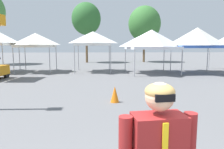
{
  "coord_description": "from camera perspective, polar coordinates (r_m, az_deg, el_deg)",
  "views": [
    {
      "loc": [
        -0.16,
        -0.77,
        2.06
      ],
      "look_at": [
        0.15,
        4.8,
        1.3
      ],
      "focal_mm": 33.5,
      "sensor_mm": 36.0,
      "label": 1
    }
  ],
  "objects": [
    {
      "name": "canopy_tent_center",
      "position": [
        17.03,
        -5.19,
        9.74
      ],
      "size": [
        2.85,
        2.85,
        3.23
      ],
      "color": "#9E9EA3",
      "rests_on": "ground"
    },
    {
      "name": "tree_behind_tents_center",
      "position": [
        27.02,
        -7.04,
        14.85
      ],
      "size": [
        3.6,
        3.6,
        7.44
      ],
      "color": "brown",
      "rests_on": "ground"
    },
    {
      "name": "traffic_cone_lot_center",
      "position": [
        7.73,
        0.77,
        -5.41
      ],
      "size": [
        0.32,
        0.32,
        0.6
      ],
      "primitive_type": "cone",
      "color": "orange",
      "rests_on": "ground"
    },
    {
      "name": "canopy_tent_right_of_center",
      "position": [
        17.73,
        -20.1,
        8.76
      ],
      "size": [
        2.79,
        2.79,
        3.09
      ],
      "color": "#9E9EA3",
      "rests_on": "ground"
    },
    {
      "name": "tree_behind_tents_left",
      "position": [
        28.07,
        8.85,
        13.49
      ],
      "size": [
        4.15,
        4.15,
        7.22
      ],
      "color": "brown",
      "rests_on": "ground"
    },
    {
      "name": "canopy_tent_behind_right",
      "position": [
        17.38,
        22.24,
        9.25
      ],
      "size": [
        3.49,
        3.49,
        3.46
      ],
      "color": "#9E9EA3",
      "rests_on": "ground"
    },
    {
      "name": "canopy_tent_behind_left",
      "position": [
        16.29,
        10.73,
        9.37
      ],
      "size": [
        3.78,
        3.78,
        3.3
      ],
      "color": "#9E9EA3",
      "rests_on": "ground"
    }
  ]
}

